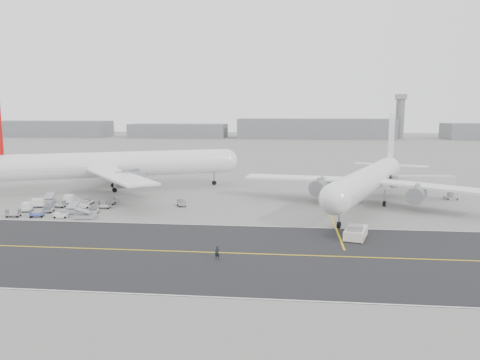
# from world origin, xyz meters

# --- Properties ---
(ground) EXTENTS (700.00, 700.00, 0.00)m
(ground) POSITION_xyz_m (0.00, 0.00, 0.00)
(ground) COLOR gray
(ground) RESTS_ON ground
(taxiway) EXTENTS (220.00, 59.00, 0.03)m
(taxiway) POSITION_xyz_m (5.02, -17.98, 0.01)
(taxiway) COLOR #252527
(taxiway) RESTS_ON ground
(horizon_buildings) EXTENTS (520.00, 28.00, 28.00)m
(horizon_buildings) POSITION_xyz_m (30.00, 260.00, 0.00)
(horizon_buildings) COLOR slate
(horizon_buildings) RESTS_ON ground
(control_tower) EXTENTS (7.00, 7.00, 31.25)m
(control_tower) POSITION_xyz_m (100.00, 265.00, 16.25)
(control_tower) COLOR slate
(control_tower) RESTS_ON ground
(airliner_a) EXTENTS (61.45, 60.04, 22.45)m
(airliner_a) POSITION_xyz_m (-21.85, 31.67, 6.46)
(airliner_a) COLOR white
(airliner_a) RESTS_ON ground
(airliner_b) EXTENTS (52.09, 53.14, 19.26)m
(airliner_b) POSITION_xyz_m (38.70, 18.58, 5.55)
(airliner_b) COLOR white
(airliner_b) RESTS_ON ground
(pushback_tug) EXTENTS (4.62, 8.44, 2.38)m
(pushback_tug) POSITION_xyz_m (32.45, -8.25, 0.98)
(pushback_tug) COLOR beige
(pushback_tug) RESTS_ON ground
(jet_bridge) EXTENTS (14.99, 4.24, 5.61)m
(jet_bridge) POSITION_xyz_m (51.98, 26.36, 3.91)
(jet_bridge) COLOR gray
(jet_bridge) RESTS_ON ground
(gse_cluster) EXTENTS (24.48, 23.83, 1.93)m
(gse_cluster) POSITION_xyz_m (-22.91, 7.01, 0.00)
(gse_cluster) COLOR gray
(gse_cluster) RESTS_ON ground
(stray_dolly) EXTENTS (2.36, 2.75, 1.45)m
(stray_dolly) POSITION_xyz_m (-0.48, 13.06, 0.00)
(stray_dolly) COLOR silver
(stray_dolly) RESTS_ON ground
(ground_crew_a) EXTENTS (0.68, 0.46, 1.85)m
(ground_crew_a) POSITION_xyz_m (12.40, -20.94, 0.93)
(ground_crew_a) COLOR black
(ground_crew_a) RESTS_ON ground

